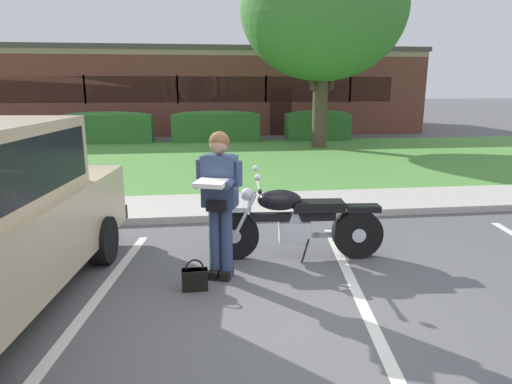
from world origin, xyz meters
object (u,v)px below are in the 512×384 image
hedge_center_left (216,126)px  brick_building (181,90)px  rider_person (219,194)px  hedge_left (108,127)px  hedge_center_right (318,125)px  motorcycle (303,222)px  handbag (195,278)px  shade_tree (323,9)px

hedge_center_left → brick_building: brick_building is taller
rider_person → hedge_left: size_ratio=0.51×
hedge_center_right → motorcycle: bearing=-105.7°
rider_person → brick_building: size_ratio=0.07×
handbag → hedge_center_right: 13.97m
handbag → motorcycle: bearing=29.6°
rider_person → brick_building: (-1.07, 19.65, 0.94)m
motorcycle → brick_building: bearing=96.4°
hedge_left → brick_building: 7.44m
shade_tree → brick_building: size_ratio=0.31×
motorcycle → hedge_center_left: bearing=93.0°
shade_tree → hedge_left: 8.95m
motorcycle → rider_person: rider_person is taller
hedge_left → hedge_center_right: 8.22m
hedge_center_right → brick_building: bearing=129.4°
hedge_center_left → hedge_center_right: bearing=-0.0°
hedge_center_left → brick_building: (-1.52, 6.85, 1.30)m
motorcycle → shade_tree: 11.27m
hedge_center_right → shade_tree: bearing=-103.6°
motorcycle → hedge_center_right: bearing=74.3°
motorcycle → handbag: motorcycle is taller
handbag → hedge_center_right: bearing=69.7°
rider_person → brick_building: bearing=93.1°
shade_tree → hedge_center_left: bearing=147.8°
hedge_center_left → rider_person: bearing=-92.0°
motorcycle → shade_tree: bearing=73.8°
hedge_center_right → hedge_center_left: bearing=180.0°
handbag → hedge_center_left: bearing=86.8°
shade_tree → motorcycle: bearing=-106.2°
brick_building → hedge_center_left: bearing=-77.5°
motorcycle → hedge_center_left: (-0.64, 12.30, 0.17)m
hedge_center_left → hedge_center_right: same height
motorcycle → hedge_left: (-4.75, 12.30, 0.17)m
hedge_left → hedge_center_left: bearing=0.0°
handbag → brick_building: bearing=92.2°
rider_person → handbag: 0.96m
hedge_left → motorcycle: bearing=-68.9°
hedge_left → hedge_center_left: size_ratio=0.99×
hedge_center_right → brick_building: 8.96m
handbag → rider_person: bearing=44.8°
shade_tree → brick_building: bearing=119.2°
hedge_center_left → brick_building: size_ratio=0.15×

